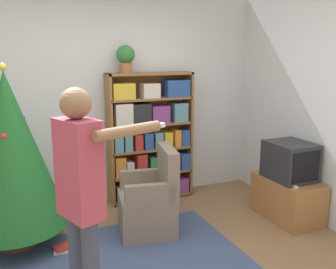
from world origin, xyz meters
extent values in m
cube|color=silver|center=(0.00, 1.95, 1.30)|extent=(8.00, 0.10, 2.60)
cube|color=brown|center=(0.15, 1.75, 0.82)|extent=(0.03, 0.26, 1.64)
cube|color=brown|center=(1.21, 1.75, 0.82)|extent=(0.03, 0.26, 1.64)
cube|color=brown|center=(0.68, 1.75, 1.62)|extent=(1.09, 0.26, 0.03)
cube|color=brown|center=(0.68, 1.88, 0.82)|extent=(1.09, 0.01, 1.64)
cube|color=brown|center=(0.68, 1.75, 0.03)|extent=(1.06, 0.26, 0.03)
cube|color=#2D7A42|center=(0.24, 1.74, 0.15)|extent=(0.09, 0.24, 0.20)
cube|color=orange|center=(0.39, 1.74, 0.17)|extent=(0.12, 0.23, 0.25)
cube|color=orange|center=(0.54, 1.73, 0.15)|extent=(0.11, 0.21, 0.20)
cube|color=#5B899E|center=(0.68, 1.74, 0.15)|extent=(0.10, 0.24, 0.21)
cube|color=#2D7A42|center=(0.84, 1.71, 0.17)|extent=(0.10, 0.19, 0.25)
cube|color=#284C93|center=(0.99, 1.74, 0.15)|extent=(0.12, 0.24, 0.20)
cube|color=#843889|center=(1.11, 1.74, 0.14)|extent=(0.13, 0.23, 0.19)
cube|color=brown|center=(0.68, 1.75, 0.35)|extent=(1.06, 0.26, 0.03)
cube|color=orange|center=(0.25, 1.72, 0.49)|extent=(0.13, 0.20, 0.25)
cube|color=beige|center=(0.37, 1.73, 0.46)|extent=(0.09, 0.22, 0.18)
cube|color=#B22D28|center=(0.53, 1.73, 0.50)|extent=(0.13, 0.21, 0.26)
cube|color=#2D7A42|center=(0.68, 1.72, 0.47)|extent=(0.09, 0.19, 0.20)
cube|color=#5B899E|center=(0.82, 1.74, 0.49)|extent=(0.12, 0.23, 0.25)
cube|color=beige|center=(0.98, 1.72, 0.46)|extent=(0.12, 0.19, 0.18)
cube|color=#284C93|center=(1.13, 1.72, 0.47)|extent=(0.13, 0.21, 0.21)
cube|color=brown|center=(0.68, 1.75, 0.67)|extent=(1.06, 0.26, 0.03)
cube|color=#5B899E|center=(0.23, 1.74, 0.82)|extent=(0.11, 0.24, 0.27)
cube|color=#5B899E|center=(0.36, 1.72, 0.80)|extent=(0.09, 0.20, 0.22)
cube|color=#B22D28|center=(0.49, 1.72, 0.79)|extent=(0.10, 0.20, 0.20)
cube|color=#284C93|center=(0.62, 1.74, 0.79)|extent=(0.11, 0.24, 0.20)
cube|color=#5B899E|center=(0.75, 1.71, 0.79)|extent=(0.10, 0.18, 0.20)
cube|color=gold|center=(0.89, 1.73, 0.79)|extent=(0.11, 0.22, 0.19)
cube|color=orange|center=(1.01, 1.72, 0.80)|extent=(0.08, 0.21, 0.22)
cube|color=#284C93|center=(1.12, 1.73, 0.79)|extent=(0.11, 0.22, 0.20)
cube|color=brown|center=(0.68, 1.75, 1.00)|extent=(1.06, 0.26, 0.03)
cube|color=beige|center=(0.31, 1.73, 1.15)|extent=(0.21, 0.22, 0.27)
cube|color=#232328|center=(0.54, 1.73, 1.14)|extent=(0.23, 0.23, 0.25)
cube|color=#843889|center=(0.79, 1.72, 1.12)|extent=(0.23, 0.20, 0.22)
cube|color=#5B899E|center=(1.06, 1.74, 1.13)|extent=(0.19, 0.23, 0.24)
cube|color=brown|center=(0.68, 1.75, 1.32)|extent=(1.06, 0.26, 0.03)
cube|color=gold|center=(0.32, 1.72, 1.43)|extent=(0.27, 0.21, 0.19)
cube|color=beige|center=(0.66, 1.73, 1.42)|extent=(0.22, 0.21, 0.18)
cube|color=#284C93|center=(1.02, 1.72, 1.44)|extent=(0.30, 0.20, 0.21)
cube|color=#996638|center=(1.91, 0.57, 0.24)|extent=(0.47, 0.78, 0.47)
cube|color=#28282D|center=(1.91, 0.57, 0.69)|extent=(0.44, 0.50, 0.42)
cube|color=black|center=(1.91, 0.31, 0.69)|extent=(0.36, 0.01, 0.33)
cube|color=white|center=(1.77, 0.33, 0.49)|extent=(0.04, 0.12, 0.02)
cylinder|color=#4C3323|center=(-0.97, 1.10, 0.05)|extent=(0.36, 0.36, 0.10)
cylinder|color=brown|center=(-0.97, 1.10, 0.16)|extent=(0.08, 0.08, 0.12)
cone|color=#1E6028|center=(-0.97, 1.10, 0.97)|extent=(1.00, 1.00, 1.50)
sphere|color=silver|center=(-0.78, 1.25, 0.95)|extent=(0.05, 0.05, 0.05)
sphere|color=red|center=(-1.01, 0.93, 1.15)|extent=(0.06, 0.06, 0.06)
sphere|color=#335BB2|center=(-0.83, 1.09, 1.28)|extent=(0.04, 0.04, 0.04)
sphere|color=silver|center=(-0.76, 1.47, 0.38)|extent=(0.05, 0.05, 0.05)
sphere|color=#E5CC4C|center=(-0.97, 1.10, 1.75)|extent=(0.07, 0.07, 0.07)
cube|color=#7A6B5B|center=(0.30, 0.87, 0.21)|extent=(0.65, 0.65, 0.42)
cube|color=#7A6B5B|center=(0.53, 0.83, 0.67)|extent=(0.22, 0.57, 0.50)
cube|color=#7A6B5B|center=(0.34, 1.10, 0.52)|extent=(0.51, 0.17, 0.20)
cube|color=#7A6B5B|center=(0.26, 0.63, 0.52)|extent=(0.51, 0.17, 0.20)
cube|color=#AD4256|center=(-0.58, -0.34, 1.16)|extent=(0.28, 0.36, 0.63)
cylinder|color=#8C6647|center=(-0.65, -0.15, 1.13)|extent=(0.07, 0.07, 0.51)
cylinder|color=#8C6647|center=(-0.28, -0.45, 1.40)|extent=(0.47, 0.23, 0.07)
cube|color=white|center=(-0.06, -0.36, 1.40)|extent=(0.12, 0.07, 0.03)
sphere|color=#8C6647|center=(-0.58, -0.34, 1.58)|extent=(0.19, 0.19, 0.19)
cylinder|color=#935B38|center=(0.38, 1.75, 1.70)|extent=(0.14, 0.14, 0.12)
sphere|color=#2D7033|center=(0.38, 1.75, 1.86)|extent=(0.22, 0.22, 0.22)
cube|color=beige|center=(-0.58, 0.81, 0.02)|extent=(0.19, 0.16, 0.03)
cube|color=#B22D28|center=(-0.59, 0.81, 0.05)|extent=(0.19, 0.18, 0.02)
camera|label=1|loc=(-0.94, -2.61, 1.87)|focal=40.00mm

